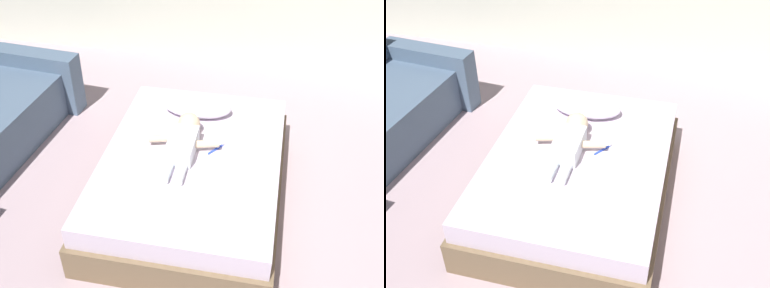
# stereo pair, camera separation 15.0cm
# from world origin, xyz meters

# --- Properties ---
(ground_plane) EXTENTS (8.00, 8.00, 0.00)m
(ground_plane) POSITION_xyz_m (0.00, 0.00, 0.00)
(ground_plane) COLOR #B0969D
(bed) EXTENTS (1.33, 1.83, 0.42)m
(bed) POSITION_xyz_m (-0.23, 0.61, 0.21)
(bed) COLOR brown
(bed) RESTS_ON ground_plane
(pillow) EXTENTS (0.55, 0.29, 0.13)m
(pillow) POSITION_xyz_m (-0.30, 1.15, 0.49)
(pillow) COLOR silver
(pillow) RESTS_ON bed
(baby) EXTENTS (0.53, 0.70, 0.17)m
(baby) POSITION_xyz_m (-0.31, 0.68, 0.49)
(baby) COLOR white
(baby) RESTS_ON bed
(toothbrush) EXTENTS (0.11, 0.15, 0.02)m
(toothbrush) POSITION_xyz_m (-0.06, 0.71, 0.43)
(toothbrush) COLOR blue
(toothbrush) RESTS_ON bed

